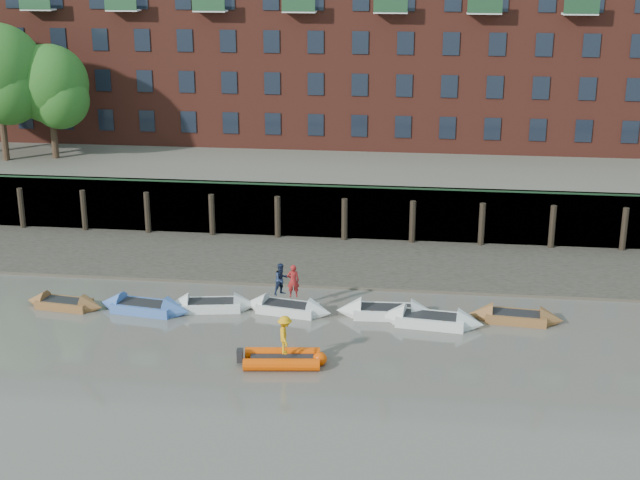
% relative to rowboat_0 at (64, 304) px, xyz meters
% --- Properties ---
extents(ground, '(220.00, 220.00, 0.00)m').
position_rel_rowboat_0_xyz_m(ground, '(14.43, -9.76, -0.20)').
color(ground, '#5F5B52').
rests_on(ground, ground).
extents(foreshore, '(110.00, 8.00, 0.50)m').
position_rel_rowboat_0_xyz_m(foreshore, '(14.43, 8.24, -0.20)').
color(foreshore, '#3D382F').
rests_on(foreshore, ground).
extents(mud_band, '(110.00, 1.60, 0.10)m').
position_rel_rowboat_0_xyz_m(mud_band, '(14.43, 4.84, -0.20)').
color(mud_band, '#4C4336').
rests_on(mud_band, ground).
extents(river_wall, '(110.00, 1.23, 3.30)m').
position_rel_rowboat_0_xyz_m(river_wall, '(14.43, 12.62, 1.39)').
color(river_wall, '#2D2A26').
rests_on(river_wall, ground).
extents(bank_terrace, '(110.00, 28.00, 3.20)m').
position_rel_rowboat_0_xyz_m(bank_terrace, '(14.43, 26.24, 1.40)').
color(bank_terrace, '#5E594D').
rests_on(bank_terrace, ground).
extents(apartment_terrace, '(80.60, 15.56, 20.98)m').
position_rel_rowboat_0_xyz_m(apartment_terrace, '(14.43, 27.23, 12.62)').
color(apartment_terrace, brown).
rests_on(apartment_terrace, bank_terrace).
extents(rowboat_0, '(4.09, 1.66, 1.15)m').
position_rel_rowboat_0_xyz_m(rowboat_0, '(0.00, 0.00, 0.00)').
color(rowboat_0, brown).
rests_on(rowboat_0, ground).
extents(rowboat_1, '(4.75, 2.01, 1.34)m').
position_rel_rowboat_0_xyz_m(rowboat_1, '(3.99, -0.03, 0.03)').
color(rowboat_1, '#3F66B2').
rests_on(rowboat_1, ground).
extents(rowboat_2, '(4.51, 1.97, 1.27)m').
position_rel_rowboat_0_xyz_m(rowboat_2, '(7.11, 0.64, 0.02)').
color(rowboat_2, silver).
rests_on(rowboat_2, ground).
extents(rowboat_3, '(4.52, 2.05, 1.27)m').
position_rel_rowboat_0_xyz_m(rowboat_3, '(10.79, 0.72, 0.02)').
color(rowboat_3, silver).
rests_on(rowboat_3, ground).
extents(rowboat_4, '(4.73, 1.54, 1.36)m').
position_rel_rowboat_0_xyz_m(rowboat_4, '(15.48, 0.80, 0.04)').
color(rowboat_4, silver).
rests_on(rowboat_4, ground).
extents(rowboat_5, '(4.97, 1.96, 1.40)m').
position_rel_rowboat_0_xyz_m(rowboat_5, '(17.58, 0.04, 0.04)').
color(rowboat_5, silver).
rests_on(rowboat_5, ground).
extents(rowboat_6, '(4.41, 1.64, 1.25)m').
position_rel_rowboat_0_xyz_m(rowboat_6, '(21.51, 0.93, 0.02)').
color(rowboat_6, brown).
rests_on(rowboat_6, ground).
extents(rib_tender, '(3.52, 1.97, 0.60)m').
position_rel_rowboat_0_xyz_m(rib_tender, '(11.59, -4.85, 0.06)').
color(rib_tender, '#E34502').
rests_on(rib_tender, ground).
extents(person_rower_a, '(0.65, 0.50, 1.60)m').
position_rel_rowboat_0_xyz_m(person_rower_a, '(11.09, 0.65, 1.45)').
color(person_rower_a, maroon).
rests_on(person_rower_a, rowboat_3).
extents(person_rower_b, '(0.95, 0.95, 1.56)m').
position_rel_rowboat_0_xyz_m(person_rower_b, '(10.49, 0.86, 1.43)').
color(person_rower_b, '#19233F').
rests_on(person_rower_b, rowboat_3).
extents(person_rib_crew, '(0.82, 1.17, 1.65)m').
position_rel_rowboat_0_xyz_m(person_rib_crew, '(11.59, -4.93, 1.18)').
color(person_rib_crew, orange).
rests_on(person_rib_crew, rib_tender).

